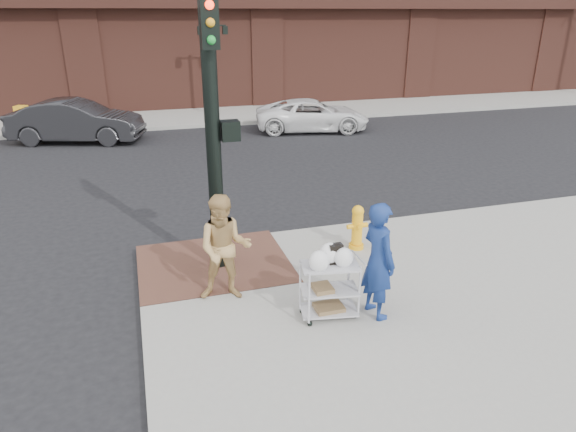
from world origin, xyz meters
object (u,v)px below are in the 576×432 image
object	(u,v)px
pedestrian_tan	(225,248)
minivan_white	(312,115)
sedan_dark	(76,121)
traffic_signal_pole	(214,124)
woman_blue	(378,260)
fire_hydrant	(357,227)
utility_cart	(330,285)
lamp_post	(214,59)

from	to	relation	value
pedestrian_tan	minivan_white	world-z (taller)	pedestrian_tan
sedan_dark	minivan_white	xyz separation A→B (m)	(9.15, -0.69, -0.15)
traffic_signal_pole	minivan_white	bearing A→B (deg)	62.85
woman_blue	fire_hydrant	xyz separation A→B (m)	(0.71, 2.32, -0.47)
traffic_signal_pole	minivan_white	distance (m)	12.90
woman_blue	pedestrian_tan	world-z (taller)	woman_blue
minivan_white	utility_cart	xyz separation A→B (m)	(-4.49, -13.51, 0.05)
lamp_post	sedan_dark	distance (m)	6.90
woman_blue	pedestrian_tan	xyz separation A→B (m)	(-2.15, 1.18, -0.03)
sedan_dark	utility_cart	distance (m)	14.94
woman_blue	minivan_white	world-z (taller)	woman_blue
traffic_signal_pole	woman_blue	world-z (taller)	traffic_signal_pole
traffic_signal_pole	fire_hydrant	xyz separation A→B (m)	(2.75, -0.03, -2.21)
traffic_signal_pole	minivan_white	size ratio (longest dim) A/B	1.08
utility_cart	minivan_white	bearing A→B (deg)	71.63
traffic_signal_pole	sedan_dark	distance (m)	12.62
fire_hydrant	lamp_post	bearing A→B (deg)	91.03
woman_blue	utility_cart	bearing A→B (deg)	68.55
lamp_post	pedestrian_tan	bearing A→B (deg)	-98.96
minivan_white	woman_blue	bearing A→B (deg)	177.11
minivan_white	utility_cart	bearing A→B (deg)	174.14
lamp_post	pedestrian_tan	world-z (taller)	lamp_post
sedan_dark	woman_blue	bearing A→B (deg)	-142.94
utility_cart	pedestrian_tan	bearing A→B (deg)	144.23
lamp_post	traffic_signal_pole	distance (m)	15.43
sedan_dark	utility_cart	size ratio (longest dim) A/B	3.99
lamp_post	woman_blue	size ratio (longest dim) A/B	2.14
traffic_signal_pole	utility_cart	distance (m)	3.33
sedan_dark	utility_cart	world-z (taller)	sedan_dark
utility_cart	fire_hydrant	xyz separation A→B (m)	(1.44, 2.17, -0.08)
pedestrian_tan	utility_cart	world-z (taller)	pedestrian_tan
lamp_post	woman_blue	world-z (taller)	lamp_post
lamp_post	fire_hydrant	world-z (taller)	lamp_post
traffic_signal_pole	woman_blue	distance (m)	3.56
lamp_post	fire_hydrant	size ratio (longest dim) A/B	4.36
traffic_signal_pole	lamp_post	bearing A→B (deg)	80.76
woman_blue	sedan_dark	bearing A→B (deg)	10.89
woman_blue	sedan_dark	size ratio (longest dim) A/B	0.39
utility_cart	traffic_signal_pole	bearing A→B (deg)	120.88
pedestrian_tan	minivan_white	size ratio (longest dim) A/B	0.39
pedestrian_tan	fire_hydrant	size ratio (longest dim) A/B	1.97
minivan_white	utility_cart	world-z (taller)	utility_cart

